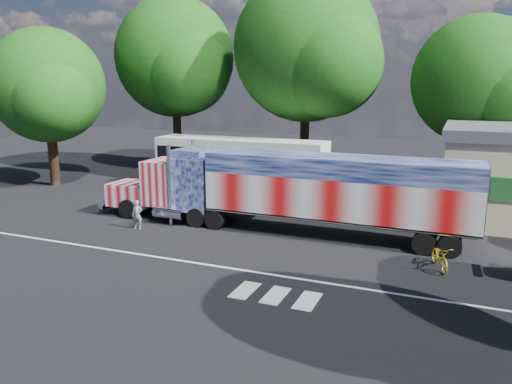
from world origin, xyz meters
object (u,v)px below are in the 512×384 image
at_px(tree_w_a, 48,86).
at_px(tree_nw_a, 176,58).
at_px(tree_ne_a, 479,81).
at_px(coach_bus, 240,163).
at_px(semi_truck, 289,189).
at_px(tree_n_mid, 308,49).
at_px(bicycle, 440,257).
at_px(woman, 137,215).

bearing_deg(tree_w_a, tree_nw_a, 62.63).
bearing_deg(tree_nw_a, tree_ne_a, 0.15).
bearing_deg(coach_bus, tree_w_a, -163.53).
bearing_deg(tree_nw_a, semi_truck, -43.33).
xyz_separation_m(semi_truck, tree_n_mid, (-3.23, 13.64, 7.73)).
xyz_separation_m(semi_truck, coach_bus, (-6.55, 8.51, -0.34)).
height_order(coach_bus, tree_ne_a, tree_ne_a).
distance_m(tree_nw_a, tree_n_mid, 11.72).
bearing_deg(semi_truck, tree_nw_a, 136.67).
xyz_separation_m(bicycle, tree_n_mid, (-10.70, 16.26, 9.45)).
distance_m(coach_bus, woman, 11.21).
bearing_deg(woman, tree_w_a, 139.58).
height_order(tree_nw_a, tree_n_mid, tree_n_mid).
bearing_deg(tree_n_mid, coach_bus, -122.92).
bearing_deg(tree_w_a, tree_n_mid, 28.59).
bearing_deg(tree_n_mid, semi_truck, -76.68).
bearing_deg(bicycle, semi_truck, 140.50).
bearing_deg(tree_w_a, woman, -30.05).
relative_size(semi_truck, woman, 13.33).
distance_m(coach_bus, tree_ne_a, 17.18).
bearing_deg(coach_bus, tree_ne_a, 20.36).
distance_m(semi_truck, tree_w_a, 20.99).
bearing_deg(tree_ne_a, tree_w_a, -161.43).
bearing_deg(woman, tree_ne_a, 35.84).
distance_m(tree_w_a, tree_n_mid, 19.13).
xyz_separation_m(bicycle, tree_nw_a, (-22.40, 16.70, 9.04)).
height_order(woman, tree_nw_a, tree_nw_a).
height_order(tree_w_a, tree_n_mid, tree_n_mid).
xyz_separation_m(coach_bus, tree_nw_a, (-8.38, 5.57, 7.66)).
relative_size(woman, tree_w_a, 0.13).
bearing_deg(coach_bus, tree_n_mid, 57.08).
relative_size(tree_nw_a, tree_w_a, 1.28).
xyz_separation_m(woman, tree_n_mid, (4.20, 16.25, 9.19)).
relative_size(woman, tree_n_mid, 0.10).
bearing_deg(tree_n_mid, bicycle, -56.64).
xyz_separation_m(coach_bus, tree_ne_a, (15.18, 5.63, 5.74)).
bearing_deg(tree_n_mid, tree_ne_a, 2.44).
relative_size(semi_truck, coach_bus, 1.62).
bearing_deg(semi_truck, tree_n_mid, 103.32).
bearing_deg(tree_ne_a, woman, -133.79).
height_order(tree_w_a, tree_ne_a, tree_ne_a).
bearing_deg(coach_bus, bicycle, -38.44).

